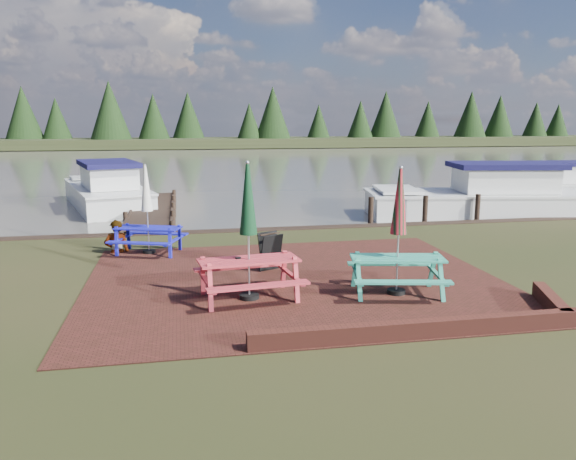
% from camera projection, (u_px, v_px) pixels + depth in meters
% --- Properties ---
extents(ground, '(120.00, 120.00, 0.00)m').
position_uv_depth(ground, '(305.00, 295.00, 11.41)').
color(ground, black).
rests_on(ground, ground).
extents(paving, '(9.00, 7.50, 0.02)m').
position_uv_depth(paving, '(295.00, 281.00, 12.37)').
color(paving, '#361811').
rests_on(paving, ground).
extents(brick_wall, '(6.21, 1.79, 0.30)m').
position_uv_depth(brick_wall, '(461.00, 322.00, 9.45)').
color(brick_wall, '#4C1E16').
rests_on(brick_wall, ground).
extents(water, '(120.00, 60.00, 0.02)m').
position_uv_depth(water, '(209.00, 162.00, 47.05)').
color(water, '#4B4740').
rests_on(water, ground).
extents(far_treeline, '(120.00, 10.00, 8.10)m').
position_uv_depth(far_treeline, '(196.00, 122.00, 74.36)').
color(far_treeline, black).
rests_on(far_treeline, ground).
extents(picnic_table_teal, '(2.16, 1.99, 2.58)m').
position_uv_depth(picnic_table_teal, '(398.00, 251.00, 11.26)').
color(picnic_table_teal, teal).
rests_on(picnic_table_teal, ground).
extents(picnic_table_red, '(2.14, 1.95, 2.70)m').
position_uv_depth(picnic_table_red, '(249.00, 253.00, 10.94)').
color(picnic_table_red, '#B82F38').
rests_on(picnic_table_red, ground).
extents(picnic_table_blue, '(2.10, 1.99, 2.35)m').
position_uv_depth(picnic_table_blue, '(148.00, 223.00, 14.78)').
color(picnic_table_blue, '#1717AE').
rests_on(picnic_table_blue, ground).
extents(chalkboard, '(0.58, 0.72, 0.88)m').
position_uv_depth(chalkboard, '(270.00, 251.00, 13.21)').
color(chalkboard, black).
rests_on(chalkboard, ground).
extents(jetty, '(1.76, 9.08, 1.00)m').
position_uv_depth(jetty, '(152.00, 209.00, 21.60)').
color(jetty, black).
rests_on(jetty, ground).
extents(boat_jetty, '(4.61, 8.09, 2.22)m').
position_uv_depth(boat_jetty, '(107.00, 192.00, 23.85)').
color(boat_jetty, silver).
rests_on(boat_jetty, ground).
extents(boat_near, '(8.81, 4.29, 2.28)m').
position_uv_depth(boat_near, '(482.00, 199.00, 21.63)').
color(boat_near, silver).
rests_on(boat_near, ground).
extents(boat_far, '(6.44, 2.63, 1.97)m').
position_uv_depth(boat_far, '(549.00, 188.00, 25.96)').
color(boat_far, silver).
rests_on(boat_far, ground).
extents(person, '(0.70, 0.52, 1.76)m').
position_uv_depth(person, '(115.00, 221.00, 14.83)').
color(person, gray).
rests_on(person, ground).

